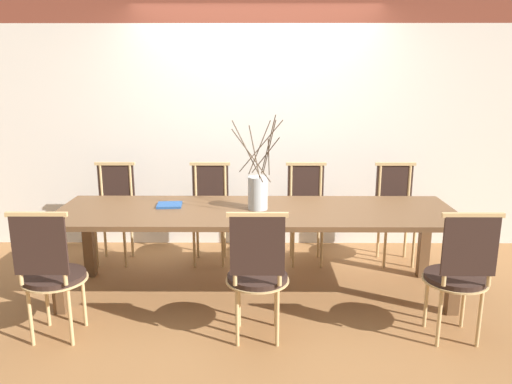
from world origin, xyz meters
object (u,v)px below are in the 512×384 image
at_px(chair_near_center, 459,272).
at_px(dining_table, 256,219).
at_px(vase_centerpiece, 258,191).
at_px(chair_far_center, 306,210).
at_px(book_stack, 169,205).

bearing_deg(chair_near_center, dining_table, 151.28).
xyz_separation_m(chair_near_center, vase_centerpiece, (-1.37, 0.79, 0.37)).
distance_m(chair_near_center, chair_far_center, 1.77).
distance_m(chair_near_center, book_stack, 2.30).
xyz_separation_m(dining_table, book_stack, (-0.73, 0.11, 0.09)).
bearing_deg(book_stack, vase_centerpiece, -6.48).
distance_m(vase_centerpiece, book_stack, 0.76).
bearing_deg(vase_centerpiece, chair_far_center, 57.28).
xyz_separation_m(chair_far_center, book_stack, (-1.22, -0.65, 0.23)).
height_order(chair_far_center, vase_centerpiece, vase_centerpiece).
distance_m(chair_far_center, vase_centerpiece, 0.95).
bearing_deg(dining_table, vase_centerpiece, 58.69).
xyz_separation_m(vase_centerpiece, book_stack, (-0.75, 0.08, -0.14)).
bearing_deg(chair_far_center, vase_centerpiece, 57.28).
height_order(vase_centerpiece, book_stack, vase_centerpiece).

